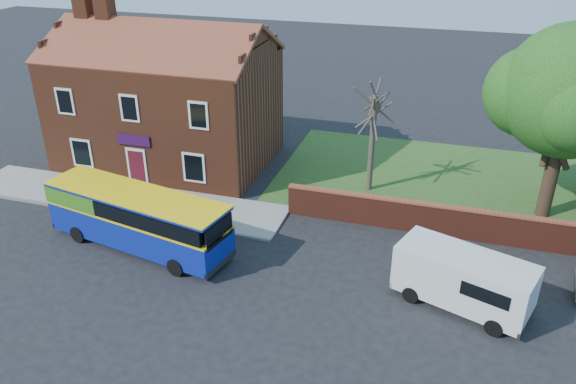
% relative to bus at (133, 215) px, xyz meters
% --- Properties ---
extents(ground, '(120.00, 120.00, 0.00)m').
position_rel_bus_xyz_m(ground, '(3.91, -1.93, -1.57)').
color(ground, black).
rests_on(ground, ground).
extents(pavement, '(18.00, 3.50, 0.12)m').
position_rel_bus_xyz_m(pavement, '(-3.09, 3.82, -1.51)').
color(pavement, gray).
rests_on(pavement, ground).
extents(kerb, '(18.00, 0.15, 0.14)m').
position_rel_bus_xyz_m(kerb, '(-3.09, 2.07, -1.50)').
color(kerb, slate).
rests_on(kerb, ground).
extents(grass_strip, '(26.00, 12.00, 0.04)m').
position_rel_bus_xyz_m(grass_strip, '(16.91, 11.07, -1.55)').
color(grass_strip, '#426B28').
rests_on(grass_strip, ground).
extents(shop_building, '(12.30, 8.13, 10.50)m').
position_rel_bus_xyz_m(shop_building, '(-3.11, 9.56, 1.84)').
color(shop_building, brown).
rests_on(shop_building, ground).
extents(boundary_wall, '(22.00, 0.38, 1.60)m').
position_rel_bus_xyz_m(boundary_wall, '(16.91, 5.07, -0.76)').
color(boundary_wall, maroon).
rests_on(boundary_wall, ground).
extents(bus, '(9.30, 3.99, 2.76)m').
position_rel_bus_xyz_m(bus, '(0.00, 0.00, 0.00)').
color(bus, '#0D2198').
rests_on(bus, ground).
extents(van_near, '(5.56, 3.67, 2.27)m').
position_rel_bus_xyz_m(van_near, '(14.58, -0.21, -0.30)').
color(van_near, silver).
rests_on(van_near, ground).
extents(large_tree, '(7.93, 6.28, 9.67)m').
position_rel_bus_xyz_m(large_tree, '(18.47, 8.75, 4.76)').
color(large_tree, black).
rests_on(large_tree, ground).
extents(bare_tree, '(2.23, 2.66, 5.95)m').
position_rel_bus_xyz_m(bare_tree, '(9.39, 8.90, 1.48)').
color(bare_tree, '#4C4238').
rests_on(bare_tree, ground).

